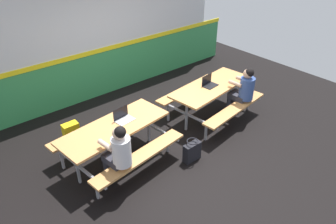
{
  "coord_description": "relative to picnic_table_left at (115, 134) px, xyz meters",
  "views": [
    {
      "loc": [
        -3.35,
        -3.98,
        3.77
      ],
      "look_at": [
        0.0,
        0.01,
        0.55
      ],
      "focal_mm": 33.55,
      "sensor_mm": 36.0,
      "label": 1
    }
  ],
  "objects": [
    {
      "name": "picnic_table_right",
      "position": [
        2.41,
        -0.01,
        0.0
      ],
      "size": [
        2.04,
        1.76,
        0.74
      ],
      "color": "tan",
      "rests_on": "ground"
    },
    {
      "name": "laptop_silver",
      "position": [
        0.24,
        0.07,
        0.21
      ],
      "size": [
        0.34,
        0.26,
        0.22
      ],
      "color": "silver",
      "rests_on": "picnic_table_left"
    },
    {
      "name": "backpack_dark",
      "position": [
        -0.39,
        1.01,
        -0.36
      ],
      "size": [
        0.3,
        0.22,
        0.44
      ],
      "color": "yellow",
      "rests_on": "ground"
    },
    {
      "name": "accent_backdrop",
      "position": [
        1.2,
        2.43,
        0.67
      ],
      "size": [
        8.0,
        0.14,
        2.6
      ],
      "color": "#338C4C",
      "rests_on": "ground"
    },
    {
      "name": "ground_plane",
      "position": [
        1.2,
        -0.01,
        -0.59
      ],
      "size": [
        10.0,
        10.0,
        0.02
      ],
      "primitive_type": "cube",
      "color": "black"
    },
    {
      "name": "student_further",
      "position": [
        2.84,
        -0.52,
        0.13
      ],
      "size": [
        0.39,
        0.54,
        1.21
      ],
      "color": "#2D2D38",
      "rests_on": "ground"
    },
    {
      "name": "picnic_table_left",
      "position": [
        0.0,
        0.0,
        0.0
      ],
      "size": [
        2.04,
        1.76,
        0.74
      ],
      "color": "tan",
      "rests_on": "ground"
    },
    {
      "name": "student_nearer",
      "position": [
        -0.29,
        -0.59,
        0.13
      ],
      "size": [
        0.39,
        0.54,
        1.21
      ],
      "color": "#2D2D38",
      "rests_on": "ground"
    },
    {
      "name": "tote_bag_bright",
      "position": [
        1.04,
        -0.87,
        -0.38
      ],
      "size": [
        0.34,
        0.21,
        0.43
      ],
      "color": "black",
      "rests_on": "ground"
    },
    {
      "name": "laptop_dark",
      "position": [
        2.37,
        0.02,
        0.21
      ],
      "size": [
        0.34,
        0.26,
        0.22
      ],
      "color": "black",
      "rests_on": "picnic_table_right"
    }
  ]
}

